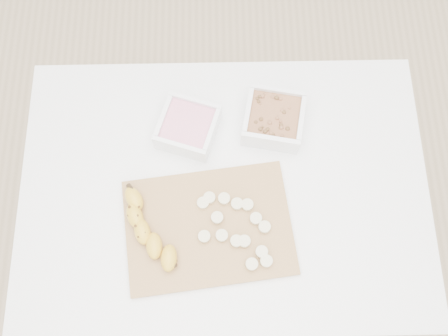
{
  "coord_description": "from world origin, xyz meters",
  "views": [
    {
      "loc": [
        -0.01,
        -0.35,
        1.92
      ],
      "look_at": [
        0.0,
        0.03,
        0.81
      ],
      "focal_mm": 40.0,
      "sensor_mm": 36.0,
      "label": 1
    }
  ],
  "objects_px": {
    "cutting_board": "(208,227)",
    "bowl_granola": "(274,119)",
    "table": "(224,198)",
    "banana": "(149,231)",
    "bowl_yogurt": "(188,127)"
  },
  "relations": [
    {
      "from": "cutting_board",
      "to": "banana",
      "type": "height_order",
      "value": "banana"
    },
    {
      "from": "table",
      "to": "bowl_granola",
      "type": "height_order",
      "value": "bowl_granola"
    },
    {
      "from": "table",
      "to": "cutting_board",
      "type": "relative_size",
      "value": 2.57
    },
    {
      "from": "bowl_yogurt",
      "to": "banana",
      "type": "relative_size",
      "value": 0.79
    },
    {
      "from": "table",
      "to": "bowl_granola",
      "type": "distance_m",
      "value": 0.25
    },
    {
      "from": "bowl_yogurt",
      "to": "table",
      "type": "bearing_deg",
      "value": -59.68
    },
    {
      "from": "bowl_yogurt",
      "to": "banana",
      "type": "xyz_separation_m",
      "value": [
        -0.09,
        -0.26,
        0.0
      ]
    },
    {
      "from": "table",
      "to": "cutting_board",
      "type": "distance_m",
      "value": 0.15
    },
    {
      "from": "cutting_board",
      "to": "bowl_granola",
      "type": "bearing_deg",
      "value": 58.11
    },
    {
      "from": "bowl_yogurt",
      "to": "bowl_granola",
      "type": "bearing_deg",
      "value": 4.74
    },
    {
      "from": "cutting_board",
      "to": "banana",
      "type": "xyz_separation_m",
      "value": [
        -0.14,
        -0.01,
        0.03
      ]
    },
    {
      "from": "cutting_board",
      "to": "banana",
      "type": "bearing_deg",
      "value": -174.63
    },
    {
      "from": "bowl_granola",
      "to": "bowl_yogurt",
      "type": "bearing_deg",
      "value": -175.26
    },
    {
      "from": "bowl_granola",
      "to": "cutting_board",
      "type": "xyz_separation_m",
      "value": [
        -0.17,
        -0.27,
        -0.03
      ]
    },
    {
      "from": "table",
      "to": "banana",
      "type": "bearing_deg",
      "value": -147.32
    }
  ]
}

